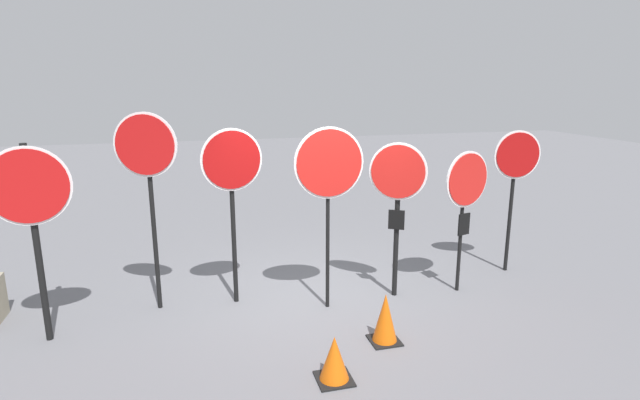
{
  "coord_description": "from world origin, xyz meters",
  "views": [
    {
      "loc": [
        -1.67,
        -6.29,
        3.02
      ],
      "look_at": [
        0.03,
        0.0,
        1.45
      ],
      "focal_mm": 28.0,
      "sensor_mm": 36.0,
      "label": 1
    }
  ],
  "objects": [
    {
      "name": "ground_plane",
      "position": [
        0.0,
        0.0,
        0.0
      ],
      "size": [
        40.0,
        40.0,
        0.0
      ],
      "primitive_type": "plane",
      "color": "slate"
    },
    {
      "name": "stop_sign_0",
      "position": [
        -3.37,
        -0.27,
        1.69
      ],
      "size": [
        0.88,
        0.2,
        2.35
      ],
      "rotation": [
        0.0,
        0.0,
        0.17
      ],
      "color": "black",
      "rests_on": "ground"
    },
    {
      "name": "stop_sign_1",
      "position": [
        -2.15,
        0.28,
        2.01
      ],
      "size": [
        0.78,
        0.3,
        2.64
      ],
      "rotation": [
        0.0,
        0.0,
        -0.33
      ],
      "color": "black",
      "rests_on": "ground"
    },
    {
      "name": "stop_sign_2",
      "position": [
        -1.11,
        0.21,
        1.81
      ],
      "size": [
        0.82,
        0.18,
        2.42
      ],
      "rotation": [
        0.0,
        0.0,
        0.18
      ],
      "color": "black",
      "rests_on": "ground"
    },
    {
      "name": "stop_sign_3",
      "position": [
        0.07,
        -0.29,
        1.88
      ],
      "size": [
        0.92,
        0.11,
        2.46
      ],
      "rotation": [
        0.0,
        0.0,
        0.01
      ],
      "color": "black",
      "rests_on": "ground"
    },
    {
      "name": "stop_sign_4",
      "position": [
        1.08,
        -0.16,
        1.59
      ],
      "size": [
        0.69,
        0.42,
        2.21
      ],
      "rotation": [
        0.0,
        0.0,
        -0.53
      ],
      "color": "black",
      "rests_on": "ground"
    },
    {
      "name": "stop_sign_5",
      "position": [
        2.08,
        -0.26,
        1.54
      ],
      "size": [
        0.77,
        0.26,
        2.07
      ],
      "rotation": [
        0.0,
        0.0,
        0.29
      ],
      "color": "black",
      "rests_on": "ground"
    },
    {
      "name": "stop_sign_6",
      "position": [
        3.24,
        0.26,
        1.72
      ],
      "size": [
        0.75,
        0.16,
        2.28
      ],
      "rotation": [
        0.0,
        0.0,
        -0.14
      ],
      "color": "black",
      "rests_on": "ground"
    },
    {
      "name": "traffic_cone_0",
      "position": [
        -0.33,
        -1.91,
        0.24
      ],
      "size": [
        0.37,
        0.37,
        0.49
      ],
      "color": "black",
      "rests_on": "ground"
    },
    {
      "name": "traffic_cone_1",
      "position": [
        0.47,
        -1.32,
        0.3
      ],
      "size": [
        0.35,
        0.35,
        0.6
      ],
      "color": "black",
      "rests_on": "ground"
    }
  ]
}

